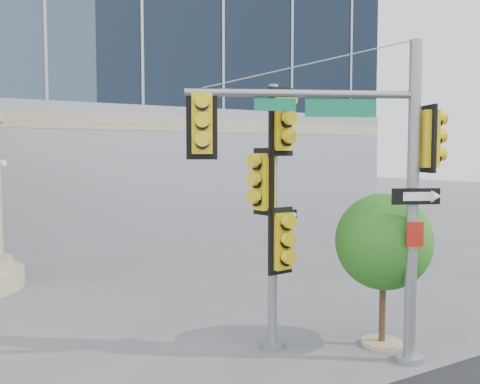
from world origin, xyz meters
TOP-DOWN VIEW (x-y plane):
  - ground at (0.00, 0.00)m, footprint 120.00×120.00m
  - main_signal_pole at (0.32, -1.05)m, footprint 4.30×2.28m
  - secondary_signal_pole at (-0.54, 0.30)m, footprint 0.92×0.68m
  - street_tree at (1.54, -0.60)m, footprint 1.99×1.94m

SIDE VIEW (x-z plane):
  - ground at x=0.00m, z-range 0.00..0.00m
  - street_tree at x=1.54m, z-range 0.49..3.58m
  - secondary_signal_pole at x=-0.54m, z-range 0.46..5.68m
  - main_signal_pole at x=0.32m, z-range 0.71..6.64m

